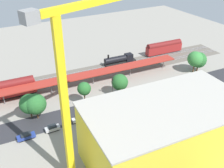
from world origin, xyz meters
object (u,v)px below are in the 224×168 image
at_px(street_tree_4, 195,59).
at_px(locomotive, 120,60).
at_px(parked_car_0, 182,88).
at_px(traffic_light, 112,84).
at_px(freight_coach_far, 7,89).
at_px(street_tree_5, 199,60).
at_px(parked_car_5, 80,119).
at_px(street_tree_1, 36,104).
at_px(construction_building, 165,133).
at_px(street_tree_3, 29,104).
at_px(passenger_coach, 164,47).
at_px(parked_car_1, 166,93).
at_px(parked_car_2, 146,100).
at_px(tower_crane, 74,85).
at_px(box_truck_0, 137,112).
at_px(parked_car_7, 26,136).
at_px(street_tree_0, 120,82).
at_px(street_tree_2, 84,89).
at_px(parked_car_3, 126,106).
at_px(platform_canopy_near, 93,73).

bearing_deg(street_tree_4, locomotive, -44.84).
relative_size(parked_car_0, traffic_light, 0.63).
xyz_separation_m(freight_coach_far, street_tree_5, (-70.30, 15.71, 1.53)).
bearing_deg(parked_car_5, street_tree_1, -34.17).
bearing_deg(construction_building, street_tree_1, -49.77).
bearing_deg(traffic_light, street_tree_3, -3.25).
height_order(locomotive, street_tree_3, street_tree_3).
bearing_deg(passenger_coach, street_tree_4, 84.96).
bearing_deg(street_tree_3, traffic_light, 176.75).
bearing_deg(parked_car_1, locomotive, -87.49).
distance_m(parked_car_2, street_tree_5, 32.42).
bearing_deg(passenger_coach, tower_crane, 37.60).
bearing_deg(construction_building, passenger_coach, -125.35).
bearing_deg(construction_building, box_truck_0, -98.46).
relative_size(parked_car_7, tower_crane, 0.13).
xyz_separation_m(street_tree_0, street_tree_2, (12.50, -0.95, 0.49)).
distance_m(locomotive, street_tree_5, 31.65).
relative_size(construction_building, street_tree_4, 4.14).
height_order(street_tree_1, street_tree_5, street_tree_1).
distance_m(parked_car_3, street_tree_4, 37.75).
bearing_deg(parked_car_2, traffic_light, -43.16).
height_order(freight_coach_far, tower_crane, tower_crane).
bearing_deg(street_tree_3, parked_car_2, 165.06).
xyz_separation_m(construction_building, street_tree_1, (22.93, -30.35, -2.42)).
relative_size(parked_car_2, construction_building, 0.12).
height_order(parked_car_5, street_tree_3, street_tree_3).
relative_size(locomotive, freight_coach_far, 0.76).
bearing_deg(locomotive, street_tree_4, 135.16).
relative_size(parked_car_1, parked_car_5, 0.96).
height_order(passenger_coach, street_tree_1, street_tree_1).
height_order(parked_car_5, traffic_light, traffic_light).
relative_size(tower_crane, box_truck_0, 4.44).
bearing_deg(construction_building, freight_coach_far, -55.50).
bearing_deg(traffic_light, passenger_coach, -150.84).
bearing_deg(street_tree_2, street_tree_1, 2.38).
bearing_deg(parked_car_3, street_tree_0, -106.05).
bearing_deg(construction_building, parked_car_3, -94.39).
xyz_separation_m(street_tree_0, street_tree_1, (28.09, -0.30, 0.01)).
distance_m(freight_coach_far, street_tree_5, 72.05).
distance_m(platform_canopy_near, traffic_light, 11.34).
bearing_deg(street_tree_5, street_tree_3, -0.61).
bearing_deg(street_tree_3, construction_building, 127.57).
xyz_separation_m(street_tree_4, street_tree_5, (-2.35, -0.29, -1.05)).
bearing_deg(tower_crane, parked_car_0, -159.03).
bearing_deg(parked_car_5, parked_car_0, 179.24).
height_order(parked_car_0, construction_building, construction_building).
xyz_separation_m(parked_car_1, street_tree_5, (-22.33, -8.36, 4.15)).
distance_m(box_truck_0, street_tree_0, 13.91).
height_order(parked_car_3, traffic_light, traffic_light).
bearing_deg(street_tree_0, box_truck_0, 82.64).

